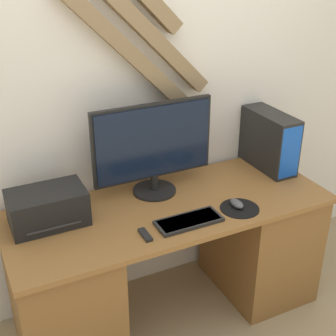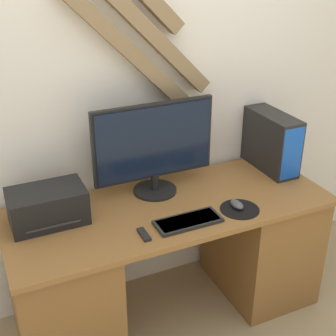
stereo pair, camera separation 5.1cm
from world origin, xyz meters
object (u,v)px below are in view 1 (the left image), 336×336
(printer, at_px, (48,208))
(remote_control, at_px, (145,235))
(keyboard, at_px, (189,221))
(computer_tower, at_px, (269,141))
(mouse, at_px, (237,204))
(monitor, at_px, (153,146))

(printer, bearing_deg, remote_control, -39.59)
(keyboard, bearing_deg, computer_tower, 25.23)
(printer, xyz_separation_m, remote_control, (0.40, -0.33, -0.08))
(mouse, xyz_separation_m, remote_control, (-0.56, -0.03, -0.01))
(mouse, bearing_deg, monitor, 132.60)
(computer_tower, bearing_deg, mouse, -143.36)
(monitor, xyz_separation_m, printer, (-0.62, -0.07, -0.20))
(monitor, relative_size, printer, 1.83)
(monitor, distance_m, computer_tower, 0.79)
(monitor, bearing_deg, remote_control, -120.00)
(mouse, bearing_deg, printer, 162.92)
(keyboard, xyz_separation_m, mouse, (0.31, 0.02, 0.01))
(keyboard, height_order, printer, printer)
(monitor, bearing_deg, mouse, -47.40)
(mouse, height_order, printer, printer)
(keyboard, xyz_separation_m, printer, (-0.65, 0.31, 0.08))
(remote_control, bearing_deg, printer, 140.41)
(monitor, relative_size, computer_tower, 1.69)
(computer_tower, xyz_separation_m, printer, (-1.41, -0.04, -0.09))
(keyboard, bearing_deg, printer, 154.12)
(computer_tower, relative_size, printer, 1.08)
(keyboard, bearing_deg, remote_control, -176.91)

